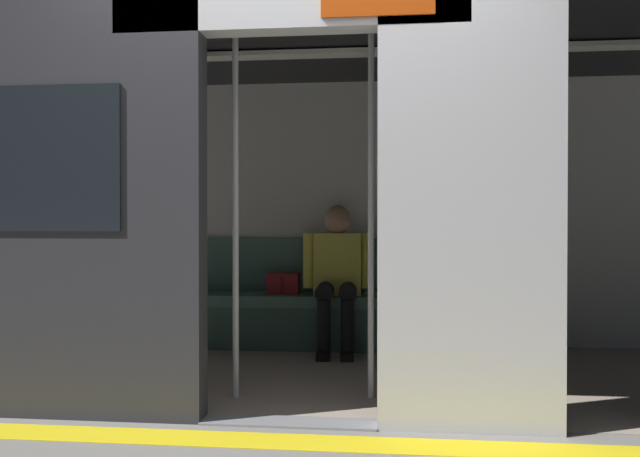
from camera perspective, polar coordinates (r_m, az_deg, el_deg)
The scene contains 9 objects.
ground_plane at distance 3.74m, azimuth -2.51°, elevation -15.54°, with size 60.00×60.00×0.00m, color gray.
platform_edge_strip at distance 3.46m, azimuth -3.33°, elevation -16.87°, with size 8.00×0.24×0.01m, color yellow.
train_car at distance 4.73m, azimuth -1.03°, elevation 6.43°, with size 6.40×2.58×2.33m.
bench_seat at distance 5.69m, azimuth 0.84°, elevation -6.45°, with size 3.17×0.44×0.44m.
person_seated at distance 5.60m, azimuth 1.40°, elevation -3.23°, with size 0.55×0.69×1.17m.
handbag at distance 5.78m, azimuth -3.00°, elevation -4.48°, with size 0.26×0.15×0.17m.
book at distance 5.74m, azimuth 4.59°, elevation -5.23°, with size 0.15×0.22×0.03m, color #33723F.
grab_pole_door at distance 4.13m, azimuth -6.88°, elevation 1.35°, with size 0.04×0.04×2.19m, color silver.
grab_pole_far at distance 4.10m, azimuth 4.16°, elevation 1.36°, with size 0.04×0.04×2.19m, color silver.
Camera 1 is at (-0.57, 3.55, 1.05)m, focal length 39.38 mm.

